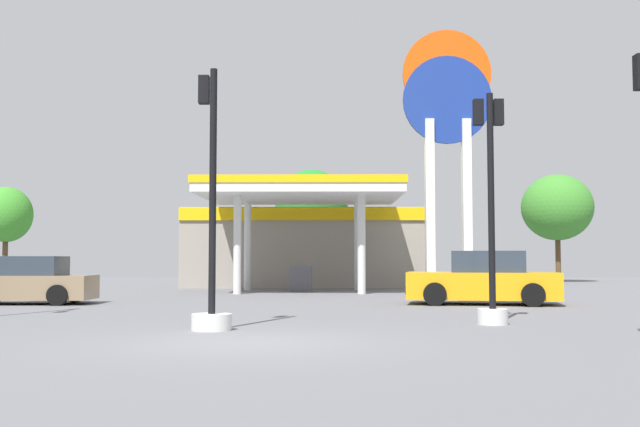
{
  "coord_description": "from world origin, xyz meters",
  "views": [
    {
      "loc": [
        1.37,
        -12.4,
        1.39
      ],
      "look_at": [
        1.11,
        13.48,
        2.99
      ],
      "focal_mm": 41.58,
      "sensor_mm": 36.0,
      "label": 1
    }
  ],
  "objects_px": {
    "station_pole_sign": "(447,124)",
    "traffic_signal_2": "(211,259)",
    "tree_0": "(6,215)",
    "car_0": "(483,280)",
    "car_2": "(26,282)",
    "tree_1": "(312,206)",
    "traffic_signal_0": "(491,234)",
    "tree_2": "(557,208)"
  },
  "relations": [
    {
      "from": "tree_0",
      "to": "car_0",
      "type": "bearing_deg",
      "value": -40.3
    },
    {
      "from": "car_0",
      "to": "traffic_signal_2",
      "type": "xyz_separation_m",
      "value": [
        -7.09,
        -8.37,
        0.65
      ]
    },
    {
      "from": "car_2",
      "to": "tree_1",
      "type": "bearing_deg",
      "value": 69.56
    },
    {
      "from": "tree_0",
      "to": "tree_2",
      "type": "distance_m",
      "value": 32.97
    },
    {
      "from": "tree_0",
      "to": "car_2",
      "type": "bearing_deg",
      "value": -64.74
    },
    {
      "from": "traffic_signal_0",
      "to": "tree_1",
      "type": "relative_size",
      "value": 0.72
    },
    {
      "from": "station_pole_sign",
      "to": "tree_0",
      "type": "height_order",
      "value": "station_pole_sign"
    },
    {
      "from": "traffic_signal_0",
      "to": "tree_0",
      "type": "distance_m",
      "value": 35.11
    },
    {
      "from": "station_pole_sign",
      "to": "traffic_signal_0",
      "type": "xyz_separation_m",
      "value": [
        -2.02,
        -17.95,
        -5.71
      ]
    },
    {
      "from": "car_2",
      "to": "tree_2",
      "type": "bearing_deg",
      "value": 43.62
    },
    {
      "from": "car_0",
      "to": "tree_0",
      "type": "relative_size",
      "value": 0.86
    },
    {
      "from": "car_0",
      "to": "tree_1",
      "type": "bearing_deg",
      "value": 104.37
    },
    {
      "from": "traffic_signal_2",
      "to": "tree_1",
      "type": "relative_size",
      "value": 0.75
    },
    {
      "from": "car_2",
      "to": "traffic_signal_2",
      "type": "bearing_deg",
      "value": -49.91
    },
    {
      "from": "station_pole_sign",
      "to": "tree_0",
      "type": "distance_m",
      "value": 26.24
    },
    {
      "from": "car_0",
      "to": "car_2",
      "type": "bearing_deg",
      "value": 179.82
    },
    {
      "from": "car_2",
      "to": "tree_2",
      "type": "relative_size",
      "value": 0.64
    },
    {
      "from": "station_pole_sign",
      "to": "traffic_signal_2",
      "type": "relative_size",
      "value": 2.32
    },
    {
      "from": "tree_2",
      "to": "traffic_signal_0",
      "type": "bearing_deg",
      "value": -109.74
    },
    {
      "from": "traffic_signal_0",
      "to": "tree_0",
      "type": "bearing_deg",
      "value": 129.57
    },
    {
      "from": "tree_0",
      "to": "tree_1",
      "type": "bearing_deg",
      "value": 8.14
    },
    {
      "from": "car_2",
      "to": "tree_2",
      "type": "xyz_separation_m",
      "value": [
        23.46,
        22.35,
        3.88
      ]
    },
    {
      "from": "car_0",
      "to": "tree_1",
      "type": "relative_size",
      "value": 0.7
    },
    {
      "from": "station_pole_sign",
      "to": "car_0",
      "type": "height_order",
      "value": "station_pole_sign"
    },
    {
      "from": "traffic_signal_0",
      "to": "tree_0",
      "type": "height_order",
      "value": "tree_0"
    },
    {
      "from": "traffic_signal_2",
      "to": "tree_2",
      "type": "xyz_separation_m",
      "value": [
        16.37,
        30.77,
        3.16
      ]
    },
    {
      "from": "station_pole_sign",
      "to": "car_0",
      "type": "xyz_separation_m",
      "value": [
        -0.75,
        -10.95,
        -6.91
      ]
    },
    {
      "from": "tree_2",
      "to": "tree_1",
      "type": "bearing_deg",
      "value": 179.37
    },
    {
      "from": "station_pole_sign",
      "to": "tree_2",
      "type": "bearing_deg",
      "value": 53.31
    },
    {
      "from": "tree_0",
      "to": "tree_2",
      "type": "bearing_deg",
      "value": 4.15
    },
    {
      "from": "car_0",
      "to": "tree_0",
      "type": "distance_m",
      "value": 31.11
    },
    {
      "from": "traffic_signal_0",
      "to": "tree_2",
      "type": "bearing_deg",
      "value": 70.26
    },
    {
      "from": "traffic_signal_2",
      "to": "tree_1",
      "type": "bearing_deg",
      "value": 87.58
    },
    {
      "from": "car_0",
      "to": "tree_2",
      "type": "relative_size",
      "value": 0.74
    },
    {
      "from": "car_2",
      "to": "tree_0",
      "type": "relative_size",
      "value": 0.75
    },
    {
      "from": "car_0",
      "to": "traffic_signal_0",
      "type": "bearing_deg",
      "value": -100.28
    },
    {
      "from": "traffic_signal_0",
      "to": "traffic_signal_2",
      "type": "height_order",
      "value": "traffic_signal_2"
    },
    {
      "from": "tree_1",
      "to": "tree_2",
      "type": "height_order",
      "value": "tree_1"
    },
    {
      "from": "traffic_signal_2",
      "to": "tree_0",
      "type": "height_order",
      "value": "tree_0"
    },
    {
      "from": "tree_1",
      "to": "traffic_signal_2",
      "type": "bearing_deg",
      "value": -92.42
    },
    {
      "from": "station_pole_sign",
      "to": "tree_1",
      "type": "xyz_separation_m",
      "value": [
        -6.53,
        11.62,
        -2.99
      ]
    },
    {
      "from": "traffic_signal_0",
      "to": "tree_0",
      "type": "xyz_separation_m",
      "value": [
        -22.33,
        27.02,
        2.04
      ]
    }
  ]
}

